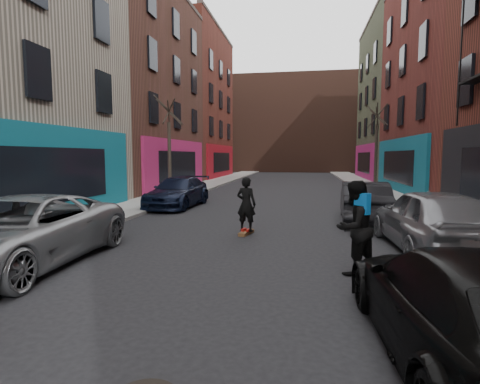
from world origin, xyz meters
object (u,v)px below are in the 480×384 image
at_px(parked_right_far, 431,219).
at_px(skateboarder, 246,204).
at_px(parked_left_far, 21,232).
at_px(tree_left_far, 169,138).
at_px(skateboard, 246,233).
at_px(parked_right_end, 364,201).
at_px(tree_right_far, 376,139).
at_px(parked_right_mid, 467,307).
at_px(pedestrian, 354,227).
at_px(parked_left_end, 178,192).

height_order(parked_right_far, skateboarder, skateboarder).
relative_size(parked_left_far, parked_right_far, 1.15).
relative_size(parked_left_far, skateboarder, 3.31).
bearing_deg(tree_left_far, skateboarder, -57.73).
bearing_deg(skateboard, parked_right_end, 50.72).
relative_size(tree_right_far, parked_right_mid, 1.42).
distance_m(parked_left_far, skateboarder, 5.97).
relative_size(parked_left_far, skateboard, 6.90).
height_order(tree_left_far, parked_left_far, tree_left_far).
distance_m(tree_left_far, pedestrian, 15.64).
height_order(parked_right_mid, skateboarder, skateboarder).
xyz_separation_m(tree_right_far, parked_right_mid, (-2.90, -22.07, -2.83)).
distance_m(tree_left_far, skateboard, 11.58).
bearing_deg(skateboard, tree_left_far, 135.25).
relative_size(tree_left_far, tree_right_far, 0.96).
bearing_deg(skateboarder, tree_right_far, -99.88).
relative_size(parked_right_mid, parked_right_end, 1.07).
bearing_deg(parked_left_far, parked_right_far, 15.21).
distance_m(parked_right_mid, skateboarder, 7.60).
bearing_deg(pedestrian, tree_right_far, -145.40).
relative_size(parked_left_end, skateboard, 6.01).
relative_size(parked_right_end, skateboard, 5.59).
bearing_deg(parked_right_far, parked_left_far, 14.30).
height_order(tree_left_far, parked_left_end, tree_left_far).
bearing_deg(parked_right_mid, parked_left_end, -60.53).
relative_size(tree_left_far, parked_right_end, 1.45).
height_order(parked_right_mid, parked_right_end, parked_right_end).
distance_m(parked_left_far, pedestrian, 7.11).
height_order(tree_right_far, skateboard, tree_right_far).
height_order(tree_right_far, pedestrian, tree_right_far).
height_order(parked_left_far, parked_right_end, parked_left_far).
bearing_deg(parked_right_end, parked_left_far, 44.79).
distance_m(tree_left_far, parked_right_far, 15.37).
distance_m(tree_right_far, parked_right_end, 12.93).
bearing_deg(skateboarder, parked_right_mid, 131.12).
height_order(tree_right_far, skateboarder, tree_right_far).
relative_size(tree_right_far, parked_left_far, 1.23).
xyz_separation_m(tree_left_far, parked_right_far, (10.80, -10.63, -2.56)).
bearing_deg(skateboarder, tree_left_far, -44.75).
xyz_separation_m(tree_left_far, skateboarder, (5.92, -9.37, -2.45)).
relative_size(parked_left_far, pedestrian, 2.88).
height_order(parked_right_mid, skateboard, parked_right_mid).
bearing_deg(parked_right_mid, pedestrian, -78.37).
xyz_separation_m(parked_right_far, skateboarder, (-4.88, 1.25, 0.11)).
distance_m(parked_left_end, skateboard, 6.97).
relative_size(tree_left_far, parked_left_end, 1.35).
relative_size(parked_left_end, parked_right_mid, 1.00).
distance_m(parked_left_end, skateboarder, 6.95).
height_order(parked_left_end, pedestrian, pedestrian).
relative_size(parked_right_far, skateboard, 6.01).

